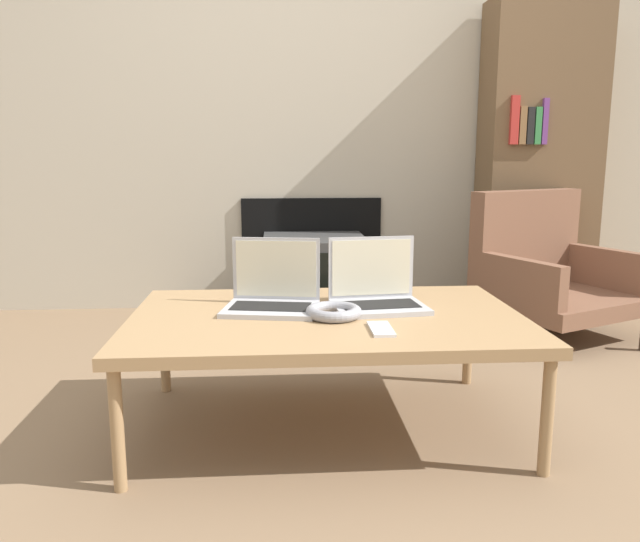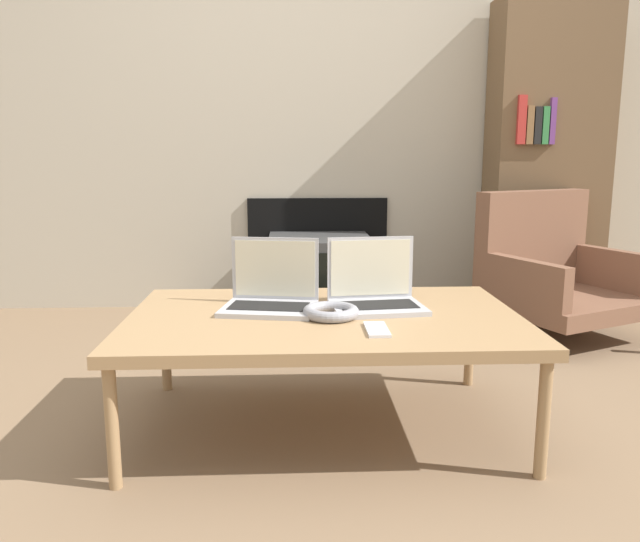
% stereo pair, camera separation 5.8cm
% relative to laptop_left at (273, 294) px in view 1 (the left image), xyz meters
% --- Properties ---
extents(ground_plane, '(14.00, 14.00, 0.00)m').
position_rel_laptop_left_xyz_m(ground_plane, '(0.17, -0.29, -0.43)').
color(ground_plane, '#7A6047').
extents(wall_back, '(7.00, 0.08, 2.60)m').
position_rel_laptop_left_xyz_m(wall_back, '(0.17, 1.62, 0.85)').
color(wall_back, '#B7AD99').
rests_on(wall_back, ground_plane).
extents(table, '(1.25, 0.80, 0.38)m').
position_rel_laptop_left_xyz_m(table, '(0.17, -0.09, -0.08)').
color(table, '#9E7A51').
rests_on(table, ground_plane).
extents(laptop_left, '(0.33, 0.28, 0.23)m').
position_rel_laptop_left_xyz_m(laptop_left, '(0.00, 0.00, 0.00)').
color(laptop_left, '#B2B2B7').
rests_on(laptop_left, table).
extents(laptop_right, '(0.32, 0.26, 0.23)m').
position_rel_laptop_left_xyz_m(laptop_right, '(0.35, 0.00, 0.00)').
color(laptop_right, '#B2B2B7').
rests_on(laptop_right, table).
extents(headphones, '(0.18, 0.18, 0.04)m').
position_rel_laptop_left_xyz_m(headphones, '(0.19, -0.13, -0.03)').
color(headphones, gray).
rests_on(headphones, table).
extents(phone, '(0.06, 0.15, 0.01)m').
position_rel_laptop_left_xyz_m(phone, '(0.31, -0.29, -0.05)').
color(phone, silver).
rests_on(phone, table).
extents(tv, '(0.55, 0.51, 0.45)m').
position_rel_laptop_left_xyz_m(tv, '(0.22, 1.32, -0.21)').
color(tv, '#383838').
rests_on(tv, ground_plane).
extents(armchair, '(0.86, 0.83, 0.71)m').
position_rel_laptop_left_xyz_m(armchair, '(1.36, 0.96, -0.12)').
color(armchair, brown).
rests_on(armchair, ground_plane).
extents(bookshelf, '(0.63, 0.32, 1.71)m').
position_rel_laptop_left_xyz_m(bookshelf, '(1.49, 1.42, 0.42)').
color(bookshelf, brown).
rests_on(bookshelf, ground_plane).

